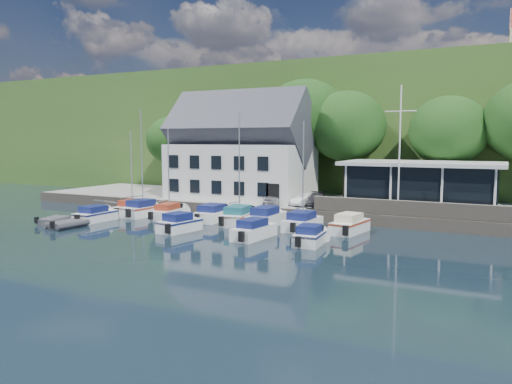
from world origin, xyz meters
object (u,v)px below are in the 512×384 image
boat_r1_7 (350,223)px  boat_r2_0 (95,213)px  boat_r1_4 (239,167)px  dinghy_0 (53,219)px  boat_r1_6 (303,172)px  boat_r2_4 (310,235)px  flagpole (400,150)px  boat_r1_2 (169,172)px  boat_r1_1 (142,165)px  dinghy_1 (67,223)px  boat_r2_2 (179,222)px  car_silver (273,197)px  car_white (304,199)px  boat_r1_5 (266,216)px  car_blue (351,202)px  car_dgrey (317,200)px  boat_r1_3 (213,212)px  club_pavilion (421,186)px  harbor_building (241,156)px  boat_r1_0 (131,169)px  boat_r2_3 (254,228)px

boat_r1_7 → boat_r2_0: boat_r1_7 is taller
boat_r1_4 → boat_r2_0: size_ratio=1.75×
dinghy_0 → boat_r1_6: bearing=2.8°
boat_r2_0 → dinghy_0: size_ratio=1.83×
boat_r2_4 → flagpole: bearing=64.1°
boat_r1_2 → boat_r2_0: size_ratio=1.51×
boat_r1_1 → boat_r1_7: (19.26, 0.50, -3.98)m
boat_r1_2 → dinghy_1: bearing=-126.2°
boat_r1_2 → dinghy_1: 9.60m
boat_r1_1 → dinghy_0: (-4.18, -6.48, -4.39)m
boat_r2_2 → dinghy_0: 11.80m
car_silver → boat_r2_2: car_silver is taller
car_white → boat_r1_5: car_white is taller
car_blue → boat_r2_4: car_blue is taller
car_white → boat_r2_2: bearing=-107.4°
boat_r1_1 → boat_r1_5: size_ratio=1.51×
car_dgrey → boat_r1_5: 6.20m
flagpole → boat_r1_1: (-21.89, -5.10, -1.41)m
car_dgrey → boat_r2_4: 11.71m
boat_r1_7 → boat_r1_3: bearing=-173.1°
club_pavilion → dinghy_1: bearing=-146.3°
boat_r1_5 → dinghy_1: (-13.74, -8.15, -0.41)m
harbor_building → car_dgrey: 10.62m
flagpole → boat_r1_0: 23.99m
club_pavilion → car_silver: (-12.88, -2.63, -1.39)m
car_dgrey → boat_r1_2: (-11.75, -6.10, 2.48)m
car_dgrey → boat_r2_0: size_ratio=0.78×
boat_r1_6 → boat_r2_0: size_ratio=1.66×
boat_r1_0 → boat_r1_5: (13.80, 0.24, -3.50)m
boat_r2_0 → boat_r2_2: 9.27m
boat_r2_3 → flagpole: bearing=55.2°
flagpole → boat_r2_2: flagpole is taller
boat_r1_7 → boat_r1_4: bearing=-169.9°
club_pavilion → boat_r1_1: (-23.11, -8.92, 1.68)m
boat_r1_1 → boat_r1_2: size_ratio=1.16×
boat_r1_1 → boat_r1_2: bearing=9.5°
dinghy_0 → dinghy_1: bearing=-36.2°
boat_r2_2 → boat_r1_7: bearing=34.0°
harbor_building → club_pavilion: harbor_building is taller
car_blue → flagpole: (4.22, -1.06, 4.54)m
boat_r1_5 → boat_r2_2: bearing=-130.9°
car_white → flagpole: 9.97m
car_white → car_dgrey: (1.37, -0.38, 0.07)m
car_dgrey → boat_r1_2: boat_r1_2 is taller
flagpole → boat_r1_2: (-19.08, -4.87, -2.05)m
car_blue → boat_r1_4: bearing=-141.1°
boat_r1_6 → boat_r2_0: (-17.40, -4.15, -3.82)m
car_white → dinghy_1: (-14.69, -14.21, -1.18)m
boat_r1_2 → boat_r1_4: (7.17, -0.03, 0.65)m
boat_r1_6 → boat_r2_4: 6.61m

